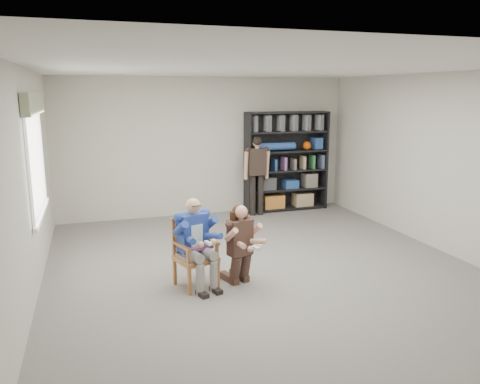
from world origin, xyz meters
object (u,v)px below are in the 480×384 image
object	(u,v)px
armchair	(196,253)
standing_man	(257,176)
seated_man	(196,243)
bookshelf	(286,162)
kneeling_woman	(241,245)

from	to	relation	value
armchair	standing_man	world-z (taller)	standing_man
seated_man	bookshelf	distance (m)	4.43
standing_man	kneeling_woman	bearing A→B (deg)	-109.80
armchair	bookshelf	xyz separation A→B (m)	(2.75, 3.45, 0.59)
kneeling_woman	seated_man	bearing A→B (deg)	151.37
seated_man	standing_man	distance (m)	3.77
armchair	seated_man	bearing A→B (deg)	0.00
kneeling_woman	standing_man	size ratio (longest dim) A/B	0.67
kneeling_woman	bookshelf	xyz separation A→B (m)	(2.17, 3.57, 0.51)
kneeling_woman	bookshelf	size ratio (longest dim) A/B	0.52
armchair	standing_man	bearing A→B (deg)	41.17
armchair	bookshelf	world-z (taller)	bookshelf
standing_man	bookshelf	bearing A→B (deg)	21.52
seated_man	standing_man	xyz separation A→B (m)	(1.99, 3.19, 0.22)
kneeling_woman	bookshelf	world-z (taller)	bookshelf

